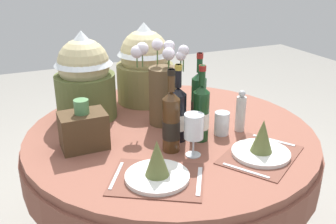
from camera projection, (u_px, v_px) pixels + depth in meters
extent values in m
cylinder|color=brown|center=(171.00, 134.00, 1.82)|extent=(1.35, 1.35, 0.04)
cylinder|color=brown|center=(171.00, 151.00, 1.85)|extent=(1.38, 1.38, 0.14)
cylinder|color=black|center=(171.00, 197.00, 1.96)|extent=(0.12, 0.12, 0.67)
cube|color=brown|center=(157.00, 179.00, 1.41)|extent=(0.43, 0.40, 0.00)
cylinder|color=white|center=(157.00, 176.00, 1.41)|extent=(0.24, 0.24, 0.02)
cone|color=#606B38|center=(157.00, 158.00, 1.38)|extent=(0.09, 0.09, 0.14)
cube|color=silver|center=(116.00, 175.00, 1.43)|extent=(0.11, 0.17, 0.00)
cube|color=silver|center=(199.00, 181.00, 1.40)|extent=(0.11, 0.17, 0.00)
cube|color=brown|center=(260.00, 155.00, 1.58)|extent=(0.43, 0.40, 0.00)
cylinder|color=white|center=(261.00, 153.00, 1.58)|extent=(0.24, 0.24, 0.02)
cone|color=#606B38|center=(262.00, 136.00, 1.55)|extent=(0.09, 0.09, 0.14)
cube|color=silver|center=(246.00, 171.00, 1.46)|extent=(0.11, 0.17, 0.00)
cube|color=silver|center=(273.00, 140.00, 1.70)|extent=(0.12, 0.17, 0.00)
cylinder|color=brown|center=(162.00, 96.00, 1.83)|extent=(0.14, 0.14, 0.28)
sphere|color=silver|center=(184.00, 51.00, 1.69)|extent=(0.05, 0.05, 0.05)
cylinder|color=#4C7038|center=(183.00, 63.00, 1.71)|extent=(0.01, 0.01, 0.08)
sphere|color=silver|center=(158.00, 45.00, 1.80)|extent=(0.05, 0.05, 0.05)
cylinder|color=#4C7038|center=(158.00, 56.00, 1.83)|extent=(0.01, 0.01, 0.08)
sphere|color=silver|center=(142.00, 49.00, 1.77)|extent=(0.06, 0.06, 0.06)
cylinder|color=#4C7038|center=(143.00, 60.00, 1.79)|extent=(0.01, 0.01, 0.07)
sphere|color=silver|center=(169.00, 54.00, 1.75)|extent=(0.06, 0.06, 0.06)
cylinder|color=#4C7038|center=(169.00, 63.00, 1.77)|extent=(0.01, 0.01, 0.05)
sphere|color=silver|center=(169.00, 46.00, 1.80)|extent=(0.06, 0.06, 0.06)
cylinder|color=#4C7038|center=(169.00, 57.00, 1.82)|extent=(0.01, 0.01, 0.07)
sphere|color=silver|center=(137.00, 52.00, 1.76)|extent=(0.06, 0.06, 0.06)
cylinder|color=#4C7038|center=(137.00, 62.00, 1.78)|extent=(0.01, 0.01, 0.05)
sphere|color=silver|center=(181.00, 56.00, 1.69)|extent=(0.05, 0.05, 0.05)
cylinder|color=#4C7038|center=(181.00, 65.00, 1.71)|extent=(0.01, 0.01, 0.06)
cylinder|color=#422814|center=(171.00, 125.00, 1.58)|extent=(0.07, 0.07, 0.23)
cylinder|color=black|center=(171.00, 129.00, 1.59)|extent=(0.07, 0.07, 0.08)
cone|color=#422814|center=(171.00, 95.00, 1.53)|extent=(0.07, 0.07, 0.03)
cylinder|color=#422814|center=(171.00, 80.00, 1.51)|extent=(0.03, 0.03, 0.09)
cylinder|color=black|center=(171.00, 72.00, 1.49)|extent=(0.03, 0.03, 0.02)
cylinder|color=#143819|center=(201.00, 116.00, 1.68)|extent=(0.07, 0.07, 0.22)
cylinder|color=silver|center=(201.00, 120.00, 1.69)|extent=(0.07, 0.07, 0.08)
cone|color=#143819|center=(202.00, 89.00, 1.63)|extent=(0.07, 0.07, 0.03)
cylinder|color=#143819|center=(202.00, 75.00, 1.61)|extent=(0.03, 0.03, 0.09)
cylinder|color=maroon|center=(203.00, 68.00, 1.60)|extent=(0.03, 0.03, 0.02)
cylinder|color=black|center=(178.00, 118.00, 1.68)|extent=(0.07, 0.07, 0.22)
cylinder|color=silver|center=(178.00, 121.00, 1.68)|extent=(0.07, 0.07, 0.07)
cone|color=black|center=(178.00, 91.00, 1.63)|extent=(0.07, 0.07, 0.03)
cylinder|color=black|center=(178.00, 76.00, 1.61)|extent=(0.03, 0.03, 0.10)
cylinder|color=#B29933|center=(178.00, 67.00, 1.59)|extent=(0.03, 0.03, 0.02)
cylinder|color=#194223|center=(198.00, 105.00, 1.77)|extent=(0.07, 0.07, 0.25)
cylinder|color=black|center=(198.00, 109.00, 1.77)|extent=(0.07, 0.07, 0.09)
cone|color=#194223|center=(199.00, 76.00, 1.71)|extent=(0.07, 0.07, 0.03)
cylinder|color=#194223|center=(200.00, 63.00, 1.69)|extent=(0.03, 0.03, 0.09)
cylinder|color=maroon|center=(200.00, 56.00, 1.68)|extent=(0.03, 0.03, 0.02)
cylinder|color=silver|center=(193.00, 155.00, 1.58)|extent=(0.06, 0.06, 0.00)
cylinder|color=silver|center=(193.00, 146.00, 1.57)|extent=(0.01, 0.01, 0.08)
cylinder|color=silver|center=(194.00, 126.00, 1.54)|extent=(0.08, 0.08, 0.10)
cylinder|color=silver|center=(222.00, 123.00, 1.75)|extent=(0.07, 0.07, 0.11)
cylinder|color=#B7B2AD|center=(240.00, 114.00, 1.78)|extent=(0.05, 0.05, 0.17)
sphere|color=#B7B7BC|center=(242.00, 94.00, 1.74)|extent=(0.03, 0.03, 0.03)
cylinder|color=#566033|center=(86.00, 96.00, 1.92)|extent=(0.30, 0.30, 0.22)
sphere|color=#C6B784|center=(83.00, 64.00, 1.86)|extent=(0.25, 0.25, 0.25)
cone|color=silver|center=(82.00, 48.00, 1.83)|extent=(0.28, 0.28, 0.16)
cylinder|color=olive|center=(145.00, 82.00, 2.14)|extent=(0.31, 0.31, 0.21)
sphere|color=#C6B784|center=(144.00, 54.00, 2.08)|extent=(0.27, 0.27, 0.27)
cone|color=silver|center=(144.00, 38.00, 2.05)|extent=(0.30, 0.30, 0.17)
cube|color=#47331E|center=(84.00, 130.00, 1.62)|extent=(0.19, 0.14, 0.16)
cylinder|color=#4C7F4C|center=(81.00, 107.00, 1.58)|extent=(0.06, 0.06, 0.06)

